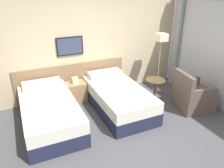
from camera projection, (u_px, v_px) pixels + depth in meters
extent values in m
plane|color=#47474C|center=(128.00, 137.00, 4.21)|extent=(16.00, 16.00, 0.00)
cube|color=#C6B28E|center=(89.00, 44.00, 5.41)|extent=(10.00, 0.06, 2.70)
cube|color=#846647|center=(73.00, 81.00, 5.55)|extent=(2.77, 0.04, 0.90)
cube|color=black|center=(70.00, 46.00, 5.18)|extent=(0.64, 0.03, 0.44)
cube|color=#333D56|center=(70.00, 46.00, 5.17)|extent=(0.58, 0.01, 0.38)
cube|color=#8E939E|center=(176.00, 39.00, 6.02)|extent=(0.10, 0.24, 2.64)
cube|color=#1E233D|center=(50.00, 119.00, 4.51)|extent=(1.05, 2.03, 0.29)
cube|color=silver|center=(49.00, 107.00, 4.40)|extent=(1.04, 2.01, 0.25)
cube|color=silver|center=(42.00, 84.00, 4.97)|extent=(0.84, 0.34, 0.13)
cube|color=#1E233D|center=(118.00, 103.00, 5.10)|extent=(1.05, 2.03, 0.29)
cube|color=silver|center=(118.00, 93.00, 4.99)|extent=(1.04, 2.01, 0.25)
cube|color=silver|center=(105.00, 74.00, 5.56)|extent=(0.84, 0.34, 0.13)
cube|color=#9E7A51|center=(76.00, 92.00, 5.42)|extent=(0.48, 0.39, 0.50)
cube|color=beige|center=(75.00, 80.00, 5.29)|extent=(0.14, 0.14, 0.14)
cylinder|color=#9E9993|center=(157.00, 90.00, 6.09)|extent=(0.24, 0.24, 0.02)
cylinder|color=#9E9993|center=(159.00, 66.00, 5.81)|extent=(0.02, 0.02, 1.36)
cube|color=beige|center=(162.00, 37.00, 5.49)|extent=(0.26, 0.26, 0.19)
cylinder|color=brown|center=(154.00, 100.00, 5.53)|extent=(0.31, 0.31, 0.01)
cylinder|color=brown|center=(155.00, 90.00, 5.41)|extent=(0.05, 0.05, 0.54)
cylinder|color=brown|center=(156.00, 80.00, 5.30)|extent=(0.48, 0.48, 0.02)
cube|color=brown|center=(193.00, 99.00, 5.12)|extent=(0.86, 0.84, 0.45)
cube|color=brown|center=(184.00, 83.00, 4.86)|extent=(0.21, 0.74, 0.46)
cube|color=brown|center=(204.00, 93.00, 4.71)|extent=(0.65, 0.19, 0.18)
cube|color=brown|center=(187.00, 82.00, 5.28)|extent=(0.65, 0.19, 0.18)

